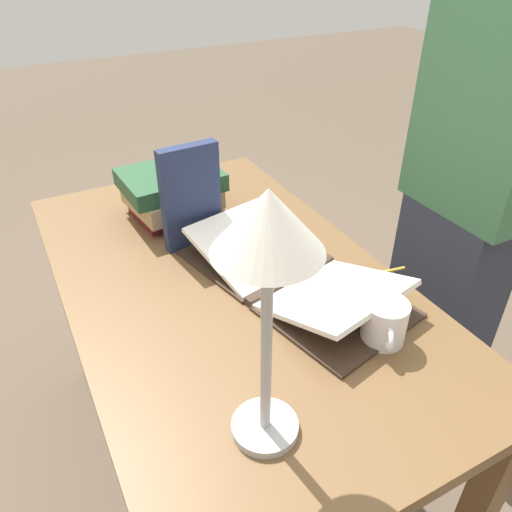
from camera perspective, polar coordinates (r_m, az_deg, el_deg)
The scene contains 9 objects.
ground_plane at distance 1.77m, azimuth -2.45°, elevation -22.39°, with size 12.00×12.00×0.00m, color brown.
reading_desk at distance 1.28m, azimuth -3.14°, elevation -6.27°, with size 1.29×0.75×0.75m.
open_book at distance 1.19m, azimuth 4.06°, elevation -2.04°, with size 0.62×0.40×0.09m.
book_stack_tall at distance 1.47m, azimuth -9.62°, elevation 7.27°, with size 0.24×0.28×0.14m.
book_standing_upright at distance 1.28m, azimuth -7.46°, elevation 6.65°, with size 0.04×0.16×0.28m.
reading_lamp at distance 0.65m, azimuth 1.34°, elevation 0.56°, with size 0.15×0.15×0.46m.
coffee_mug at distance 1.05m, azimuth 14.50°, elevation -7.35°, with size 0.11×0.09×0.09m.
pencil at distance 1.26m, azimuth 13.56°, elevation -1.98°, with size 0.03×0.16×0.01m.
person_reader at distance 1.55m, azimuth 23.13°, elevation 6.15°, with size 0.36×0.22×1.64m.
Camera 1 is at (-0.90, 0.39, 1.47)m, focal length 35.00 mm.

